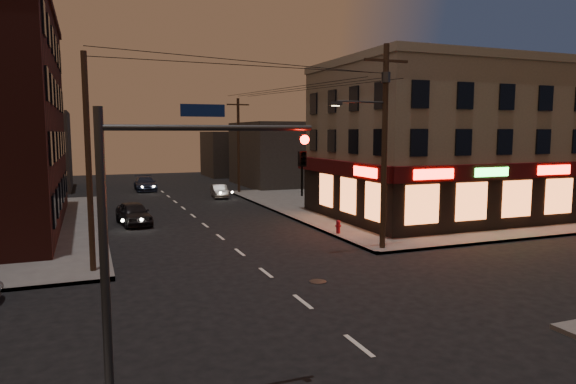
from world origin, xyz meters
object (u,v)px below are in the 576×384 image
sedan_near (134,213)px  fire_hydrant (338,226)px  sedan_mid (220,191)px  sedan_far (145,184)px

sedan_near → fire_hydrant: sedan_near is taller
fire_hydrant → sedan_near: bearing=143.0°
sedan_near → sedan_mid: size_ratio=1.21×
sedan_near → sedan_far: (2.74, 19.69, -0.01)m
sedan_mid → sedan_far: size_ratio=0.72×
sedan_far → sedan_near: bearing=-97.4°
sedan_near → fire_hydrant: bearing=-44.5°
sedan_near → sedan_far: 19.88m
sedan_near → fire_hydrant: size_ratio=5.59×
sedan_far → fire_hydrant: (7.89, -27.71, -0.15)m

